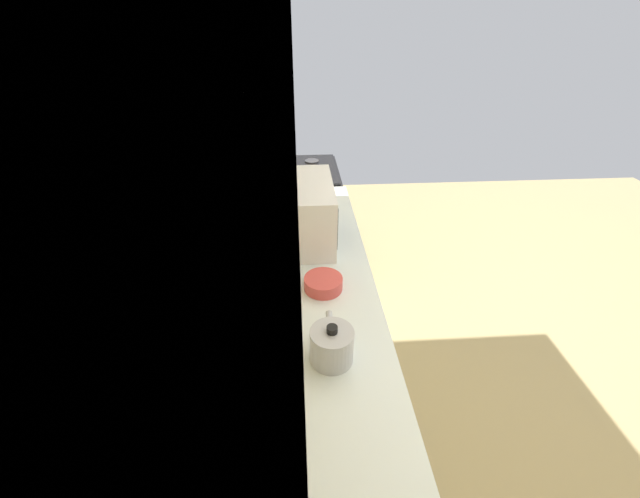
% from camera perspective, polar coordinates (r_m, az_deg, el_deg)
% --- Properties ---
extents(ground_plane, '(6.58, 6.58, 0.00)m').
position_cam_1_polar(ground_plane, '(2.66, 27.90, -20.22)').
color(ground_plane, tan).
extents(wall_back, '(4.23, 0.12, 2.79)m').
position_cam_1_polar(wall_back, '(1.45, -17.94, 7.82)').
color(wall_back, beige).
rests_on(wall_back, ground_plane).
extents(counter_run, '(3.26, 0.66, 0.89)m').
position_cam_1_polar(counter_run, '(1.75, -1.53, -27.90)').
color(counter_run, beige).
rests_on(counter_run, ground_plane).
extents(upper_cabinets, '(2.52, 0.30, 0.59)m').
position_cam_1_polar(upper_cabinets, '(0.88, -15.11, 26.04)').
color(upper_cabinets, beige).
extents(oven_range, '(0.65, 0.64, 1.07)m').
position_cam_1_polar(oven_range, '(3.19, -3.06, 4.39)').
color(oven_range, black).
rests_on(oven_range, ground_plane).
extents(microwave, '(0.52, 0.38, 0.32)m').
position_cam_1_polar(microwave, '(2.02, -3.42, 5.55)').
color(microwave, white).
rests_on(microwave, counter_run).
extents(bowl, '(0.17, 0.17, 0.06)m').
position_cam_1_polar(bowl, '(1.71, 0.50, -5.06)').
color(bowl, '#D84C47').
rests_on(bowl, counter_run).
extents(kettle, '(0.21, 0.16, 0.16)m').
position_cam_1_polar(kettle, '(1.39, 1.76, -14.18)').
color(kettle, '#B7BABF').
rests_on(kettle, counter_run).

